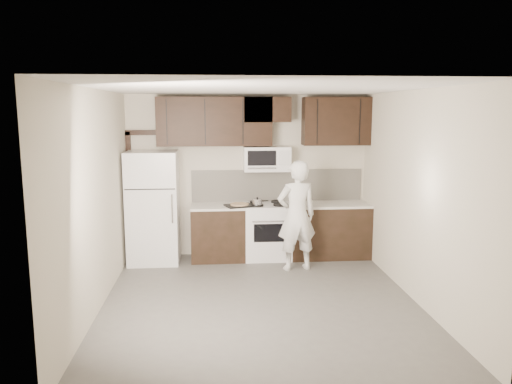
{
  "coord_description": "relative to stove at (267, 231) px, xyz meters",
  "views": [
    {
      "loc": [
        -0.57,
        -6.08,
        2.44
      ],
      "look_at": [
        0.02,
        0.9,
        1.29
      ],
      "focal_mm": 35.0,
      "sensor_mm": 36.0,
      "label": 1
    }
  ],
  "objects": [
    {
      "name": "baking_tray",
      "position": [
        -0.47,
        -0.13,
        0.46
      ],
      "size": [
        0.51,
        0.44,
        0.02
      ],
      "primitive_type": "cube",
      "rotation": [
        0.0,
        0.0,
        0.31
      ],
      "color": "black",
      "rests_on": "counter_run"
    },
    {
      "name": "saucepan",
      "position": [
        -0.18,
        -0.15,
        0.51
      ],
      "size": [
        0.26,
        0.16,
        0.15
      ],
      "color": "silver",
      "rests_on": "stove"
    },
    {
      "name": "counter_run",
      "position": [
        0.3,
        0.0,
        -0.0
      ],
      "size": [
        2.95,
        0.64,
        0.91
      ],
      "color": "black",
      "rests_on": "floor"
    },
    {
      "name": "refrigerator",
      "position": [
        -1.85,
        -0.05,
        0.44
      ],
      "size": [
        0.8,
        0.76,
        1.8
      ],
      "color": "white",
      "rests_on": "floor"
    },
    {
      "name": "upper_cabinets",
      "position": [
        -0.09,
        0.14,
        1.82
      ],
      "size": [
        3.48,
        0.35,
        0.78
      ],
      "color": "black",
      "rests_on": "back_wall"
    },
    {
      "name": "ceiling",
      "position": [
        -0.3,
        -1.94,
        2.24
      ],
      "size": [
        4.5,
        4.5,
        0.0
      ],
      "primitive_type": "plane",
      "rotation": [
        3.14,
        0.0,
        0.0
      ],
      "color": "white",
      "rests_on": "back_wall"
    },
    {
      "name": "stove",
      "position": [
        0.0,
        0.0,
        0.0
      ],
      "size": [
        0.76,
        0.66,
        0.94
      ],
      "color": "white",
      "rests_on": "floor"
    },
    {
      "name": "microwave",
      "position": [
        -0.0,
        0.12,
        1.19
      ],
      "size": [
        0.76,
        0.42,
        0.4
      ],
      "color": "white",
      "rests_on": "upper_cabinets"
    },
    {
      "name": "person",
      "position": [
        0.38,
        -0.65,
        0.39
      ],
      "size": [
        0.69,
        0.52,
        1.7
      ],
      "primitive_type": "imported",
      "rotation": [
        0.0,
        0.0,
        3.34
      ],
      "color": "silver",
      "rests_on": "floor"
    },
    {
      "name": "door_trim",
      "position": [
        -2.22,
        0.27,
        0.79
      ],
      "size": [
        0.5,
        0.08,
        2.12
      ],
      "color": "black",
      "rests_on": "floor"
    },
    {
      "name": "back_wall",
      "position": [
        -0.3,
        0.31,
        0.89
      ],
      "size": [
        4.0,
        0.0,
        4.0
      ],
      "primitive_type": "plane",
      "rotation": [
        1.57,
        0.0,
        0.0
      ],
      "color": "beige",
      "rests_on": "ground"
    },
    {
      "name": "pizza",
      "position": [
        -0.47,
        -0.13,
        0.48
      ],
      "size": [
        0.37,
        0.37,
        0.02
      ],
      "primitive_type": "cylinder",
      "rotation": [
        0.0,
        0.0,
        0.31
      ],
      "color": "tan",
      "rests_on": "baking_tray"
    },
    {
      "name": "backsplash",
      "position": [
        0.2,
        0.3,
        0.72
      ],
      "size": [
        2.9,
        0.02,
        0.54
      ],
      "primitive_type": "cube",
      "color": "beige",
      "rests_on": "counter_run"
    },
    {
      "name": "floor",
      "position": [
        -0.3,
        -1.94,
        -0.46
      ],
      "size": [
        4.5,
        4.5,
        0.0
      ],
      "primitive_type": "plane",
      "color": "#52504D",
      "rests_on": "ground"
    }
  ]
}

